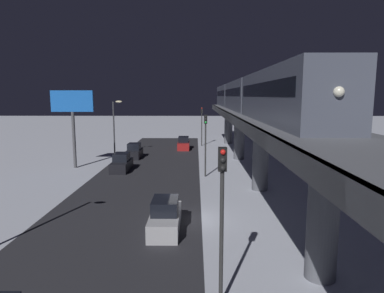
{
  "coord_description": "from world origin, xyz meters",
  "views": [
    {
      "loc": [
        -0.52,
        22.22,
        8.3
      ],
      "look_at": [
        -0.09,
        -17.7,
        2.36
      ],
      "focal_mm": 31.94,
      "sensor_mm": 36.0,
      "label": 1
    }
  ],
  "objects_px": {
    "sedan_red": "(184,144)",
    "traffic_light_far": "(202,121)",
    "traffic_light_near": "(222,204)",
    "subway_train": "(243,95)",
    "commercial_billboard": "(72,109)",
    "sedan_silver": "(165,217)",
    "traffic_light_mid": "(206,136)",
    "sedan_black_3": "(134,152)",
    "sedan_black_2": "(122,163)"
  },
  "relations": [
    {
      "from": "sedan_red",
      "to": "traffic_light_near",
      "type": "xyz_separation_m",
      "value": [
        -2.9,
        40.47,
        3.4
      ]
    },
    {
      "from": "sedan_red",
      "to": "traffic_light_far",
      "type": "relative_size",
      "value": 0.69
    },
    {
      "from": "sedan_black_2",
      "to": "traffic_light_far",
      "type": "xyz_separation_m",
      "value": [
        -9.3,
        -19.2,
        3.4
      ]
    },
    {
      "from": "commercial_billboard",
      "to": "sedan_silver",
      "type": "bearing_deg",
      "value": 123.38
    },
    {
      "from": "sedan_black_3",
      "to": "traffic_light_near",
      "type": "xyz_separation_m",
      "value": [
        -9.3,
        32.8,
        3.4
      ]
    },
    {
      "from": "subway_train",
      "to": "sedan_silver",
      "type": "relative_size",
      "value": 11.63
    },
    {
      "from": "sedan_black_3",
      "to": "subway_train",
      "type": "bearing_deg",
      "value": 164.72
    },
    {
      "from": "subway_train",
      "to": "sedan_silver",
      "type": "xyz_separation_m",
      "value": [
        7.62,
        21.11,
        -7.57
      ]
    },
    {
      "from": "sedan_silver",
      "to": "traffic_light_far",
      "type": "relative_size",
      "value": 0.75
    },
    {
      "from": "sedan_black_2",
      "to": "commercial_billboard",
      "type": "xyz_separation_m",
      "value": [
        5.73,
        -1.42,
        6.03
      ]
    },
    {
      "from": "sedan_silver",
      "to": "traffic_light_far",
      "type": "height_order",
      "value": "traffic_light_far"
    },
    {
      "from": "sedan_silver",
      "to": "traffic_light_mid",
      "type": "distance_m",
      "value": 14.86
    },
    {
      "from": "sedan_black_3",
      "to": "traffic_light_near",
      "type": "height_order",
      "value": "traffic_light_near"
    },
    {
      "from": "traffic_light_mid",
      "to": "commercial_billboard",
      "type": "xyz_separation_m",
      "value": [
        15.03,
        -4.25,
        2.63
      ]
    },
    {
      "from": "sedan_black_2",
      "to": "traffic_light_near",
      "type": "bearing_deg",
      "value": 110.52
    },
    {
      "from": "sedan_silver",
      "to": "subway_train",
      "type": "bearing_deg",
      "value": 70.14
    },
    {
      "from": "subway_train",
      "to": "traffic_light_far",
      "type": "distance_m",
      "value": 16.35
    },
    {
      "from": "traffic_light_mid",
      "to": "sedan_silver",
      "type": "bearing_deg",
      "value": 78.43
    },
    {
      "from": "sedan_red",
      "to": "traffic_light_near",
      "type": "bearing_deg",
      "value": -85.9
    },
    {
      "from": "traffic_light_mid",
      "to": "traffic_light_far",
      "type": "relative_size",
      "value": 1.0
    },
    {
      "from": "sedan_silver",
      "to": "traffic_light_mid",
      "type": "xyz_separation_m",
      "value": [
        -2.9,
        -14.17,
        3.4
      ]
    },
    {
      "from": "traffic_light_far",
      "to": "sedan_red",
      "type": "bearing_deg",
      "value": 51.04
    },
    {
      "from": "traffic_light_near",
      "to": "traffic_light_mid",
      "type": "distance_m",
      "value": 22.03
    },
    {
      "from": "sedan_red",
      "to": "traffic_light_mid",
      "type": "bearing_deg",
      "value": -81.06
    },
    {
      "from": "sedan_silver",
      "to": "traffic_light_far",
      "type": "distance_m",
      "value": 36.47
    },
    {
      "from": "traffic_light_near",
      "to": "commercial_billboard",
      "type": "bearing_deg",
      "value": -60.22
    },
    {
      "from": "sedan_silver",
      "to": "traffic_light_mid",
      "type": "relative_size",
      "value": 0.75
    },
    {
      "from": "traffic_light_mid",
      "to": "sedan_black_2",
      "type": "bearing_deg",
      "value": -16.91
    },
    {
      "from": "traffic_light_mid",
      "to": "traffic_light_far",
      "type": "distance_m",
      "value": 22.03
    },
    {
      "from": "traffic_light_mid",
      "to": "traffic_light_far",
      "type": "bearing_deg",
      "value": -90.0
    },
    {
      "from": "sedan_red",
      "to": "commercial_billboard",
      "type": "distance_m",
      "value": 19.62
    },
    {
      "from": "traffic_light_near",
      "to": "traffic_light_mid",
      "type": "relative_size",
      "value": 1.0
    },
    {
      "from": "sedan_silver",
      "to": "sedan_black_3",
      "type": "bearing_deg",
      "value": 104.39
    },
    {
      "from": "subway_train",
      "to": "commercial_billboard",
      "type": "bearing_deg",
      "value": 7.75
    },
    {
      "from": "sedan_black_3",
      "to": "sedan_black_2",
      "type": "bearing_deg",
      "value": 90.0
    },
    {
      "from": "subway_train",
      "to": "sedan_black_2",
      "type": "distance_m",
      "value": 16.46
    },
    {
      "from": "sedan_red",
      "to": "traffic_light_near",
      "type": "distance_m",
      "value": 40.71
    },
    {
      "from": "commercial_billboard",
      "to": "traffic_light_near",
      "type": "bearing_deg",
      "value": 119.78
    },
    {
      "from": "traffic_light_mid",
      "to": "traffic_light_far",
      "type": "xyz_separation_m",
      "value": [
        0.0,
        -22.03,
        0.0
      ]
    },
    {
      "from": "subway_train",
      "to": "sedan_red",
      "type": "xyz_separation_m",
      "value": [
        7.62,
        -11.5,
        -7.57
      ]
    },
    {
      "from": "subway_train",
      "to": "traffic_light_far",
      "type": "bearing_deg",
      "value": -72.61
    },
    {
      "from": "sedan_red",
      "to": "traffic_light_mid",
      "type": "height_order",
      "value": "traffic_light_mid"
    },
    {
      "from": "sedan_silver",
      "to": "traffic_light_near",
      "type": "bearing_deg",
      "value": -69.75
    },
    {
      "from": "subway_train",
      "to": "traffic_light_near",
      "type": "relative_size",
      "value": 8.67
    },
    {
      "from": "sedan_silver",
      "to": "sedan_red",
      "type": "xyz_separation_m",
      "value": [
        0.0,
        -32.61,
        -0.0
      ]
    },
    {
      "from": "subway_train",
      "to": "traffic_light_mid",
      "type": "relative_size",
      "value": 8.67
    },
    {
      "from": "sedan_silver",
      "to": "commercial_billboard",
      "type": "height_order",
      "value": "commercial_billboard"
    },
    {
      "from": "subway_train",
      "to": "sedan_red",
      "type": "relative_size",
      "value": 12.51
    },
    {
      "from": "sedan_black_2",
      "to": "sedan_red",
      "type": "xyz_separation_m",
      "value": [
        -6.4,
        -15.61,
        0.0
      ]
    },
    {
      "from": "subway_train",
      "to": "commercial_billboard",
      "type": "relative_size",
      "value": 6.23
    }
  ]
}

